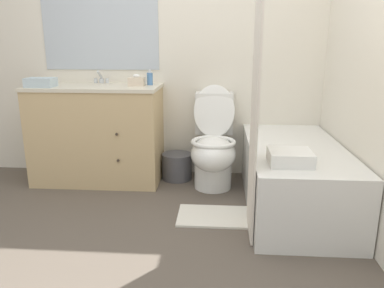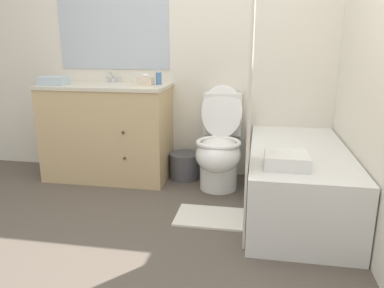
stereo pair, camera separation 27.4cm
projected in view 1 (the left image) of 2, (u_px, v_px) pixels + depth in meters
ground_plane at (154, 262)px, 2.21m from camera, size 14.00×14.00×0.00m
wall_back at (180, 42)px, 3.43m from camera, size 8.00×0.06×2.50m
wall_right at (363, 42)px, 2.55m from camera, size 0.05×2.59×2.50m
vanity_cabinet at (98, 133)px, 3.41m from camera, size 1.15×0.57×0.88m
sink_faucet at (101, 79)px, 3.48m from camera, size 0.14×0.12×0.12m
toilet at (213, 148)px, 3.28m from camera, size 0.38×0.67×0.89m
bathtub at (293, 176)px, 2.90m from camera, size 0.70×1.47×0.49m
shower_curtain at (255, 94)px, 2.30m from camera, size 0.01×0.38×1.88m
wastebasket at (177, 166)px, 3.52m from camera, size 0.28×0.28×0.24m
tissue_box at (137, 81)px, 3.27m from camera, size 0.14×0.11×0.10m
soap_dispenser at (150, 78)px, 3.32m from camera, size 0.05×0.05×0.14m
hand_towel_folded at (41, 82)px, 3.18m from camera, size 0.24×0.16×0.08m
bath_towel_folded at (290, 157)px, 2.40m from camera, size 0.27×0.26×0.09m
bath_mat at (216, 216)px, 2.76m from camera, size 0.56×0.36×0.02m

